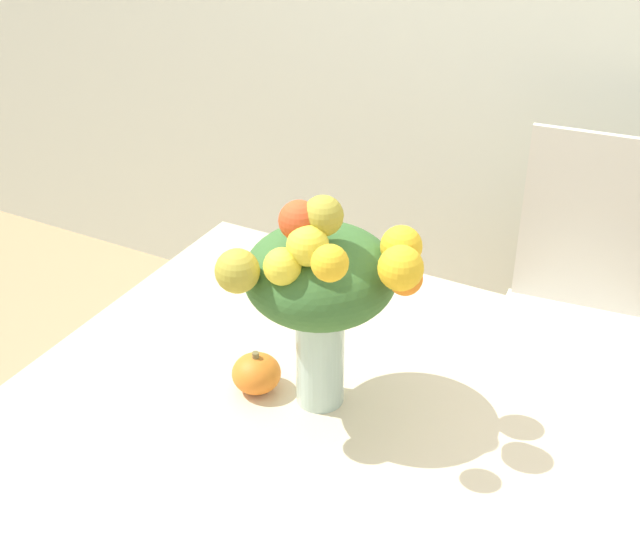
{
  "coord_description": "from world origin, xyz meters",
  "views": [
    {
      "loc": [
        0.59,
        -1.22,
        1.87
      ],
      "look_at": [
        -0.07,
        0.03,
        1.02
      ],
      "focal_mm": 50.0,
      "sensor_mm": 36.0,
      "label": 1
    }
  ],
  "objects": [
    {
      "name": "pumpkin",
      "position": [
        -0.2,
        -0.0,
        0.77
      ],
      "size": [
        0.1,
        0.1,
        0.09
      ],
      "color": "orange",
      "rests_on": "dining_table"
    },
    {
      "name": "dining_table",
      "position": [
        0.0,
        0.0,
        0.65
      ],
      "size": [
        1.35,
        1.18,
        0.73
      ],
      "color": "beige",
      "rests_on": "ground_plane"
    },
    {
      "name": "flower_vase",
      "position": [
        -0.06,
        0.02,
        1.01
      ],
      "size": [
        0.36,
        0.33,
        0.47
      ],
      "color": "#B2CCBC",
      "rests_on": "dining_table"
    },
    {
      "name": "dining_chair_near_window",
      "position": [
        0.25,
        0.96,
        0.5
      ],
      "size": [
        0.46,
        0.46,
        0.99
      ],
      "rotation": [
        0.0,
        0.0,
        0.11
      ],
      "color": "silver",
      "rests_on": "ground_plane"
    }
  ]
}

